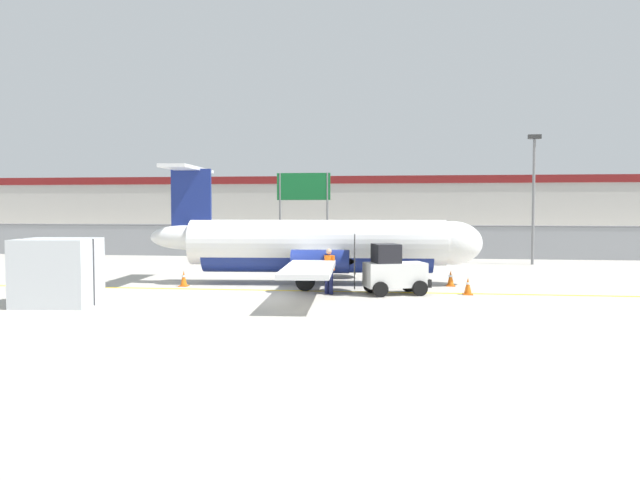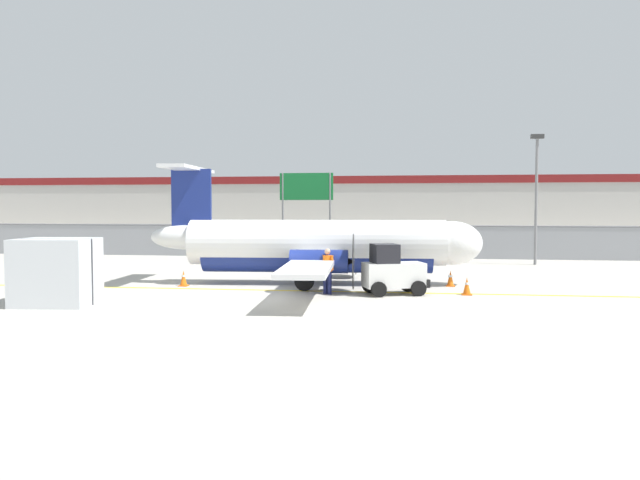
# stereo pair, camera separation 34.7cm
# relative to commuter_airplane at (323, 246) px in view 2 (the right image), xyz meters

# --- Properties ---
(ground_plane) EXTENTS (140.00, 140.00, 0.01)m
(ground_plane) POSITION_rel_commuter_airplane_xyz_m (-1.66, -2.26, -1.60)
(ground_plane) COLOR #ADA89E
(perimeter_fence) EXTENTS (98.00, 0.10, 2.10)m
(perimeter_fence) POSITION_rel_commuter_airplane_xyz_m (-1.66, 13.74, -0.49)
(perimeter_fence) COLOR gray
(perimeter_fence) RESTS_ON ground
(parking_lot_strip) EXTENTS (98.00, 17.00, 0.12)m
(parking_lot_strip) POSITION_rel_commuter_airplane_xyz_m (-1.66, 25.24, -1.54)
(parking_lot_strip) COLOR #38383A
(parking_lot_strip) RESTS_ON ground
(background_building) EXTENTS (91.00, 8.10, 6.50)m
(background_building) POSITION_rel_commuter_airplane_xyz_m (-1.66, 43.73, 1.66)
(background_building) COLOR beige
(background_building) RESTS_ON ground
(commuter_airplane) EXTENTS (14.05, 16.07, 4.92)m
(commuter_airplane) POSITION_rel_commuter_airplane_xyz_m (0.00, 0.00, 0.00)
(commuter_airplane) COLOR white
(commuter_airplane) RESTS_ON ground
(baggage_tug) EXTENTS (2.56, 1.97, 1.88)m
(baggage_tug) POSITION_rel_commuter_airplane_xyz_m (2.98, -2.77, -0.75)
(baggage_tug) COLOR silver
(baggage_tug) RESTS_ON ground
(ground_crew_worker) EXTENTS (0.51, 0.47, 1.70)m
(ground_crew_worker) POSITION_rel_commuter_airplane_xyz_m (0.59, -3.01, -0.65)
(ground_crew_worker) COLOR #191E4C
(ground_crew_worker) RESTS_ON ground
(cargo_container) EXTENTS (2.58, 2.22, 2.20)m
(cargo_container) POSITION_rel_commuter_airplane_xyz_m (-7.99, -6.75, -0.50)
(cargo_container) COLOR silver
(cargo_container) RESTS_ON ground
(traffic_cone_near_left) EXTENTS (0.36, 0.36, 0.64)m
(traffic_cone_near_left) POSITION_rel_commuter_airplane_xyz_m (5.71, -2.52, -1.29)
(traffic_cone_near_left) COLOR orange
(traffic_cone_near_left) RESTS_ON ground
(traffic_cone_near_right) EXTENTS (0.36, 0.36, 0.64)m
(traffic_cone_near_right) POSITION_rel_commuter_airplane_xyz_m (5.28, -0.07, -1.29)
(traffic_cone_near_right) COLOR orange
(traffic_cone_near_right) RESTS_ON ground
(traffic_cone_far_left) EXTENTS (0.36, 0.36, 0.64)m
(traffic_cone_far_left) POSITION_rel_commuter_airplane_xyz_m (-5.55, -1.50, -1.29)
(traffic_cone_far_left) COLOR orange
(traffic_cone_far_left) RESTS_ON ground
(parked_car_0) EXTENTS (4.30, 2.21, 1.58)m
(parked_car_0) POSITION_rel_commuter_airplane_xyz_m (-13.36, 27.92, -0.71)
(parked_car_0) COLOR #B28C19
(parked_car_0) RESTS_ON parking_lot_strip
(parked_car_1) EXTENTS (4.23, 2.06, 1.58)m
(parked_car_1) POSITION_rel_commuter_airplane_xyz_m (-6.47, 27.30, -0.71)
(parked_car_1) COLOR gray
(parked_car_1) RESTS_ON parking_lot_strip
(parked_car_2) EXTENTS (4.39, 2.44, 1.58)m
(parked_car_2) POSITION_rel_commuter_airplane_xyz_m (3.29, 23.29, -0.71)
(parked_car_2) COLOR slate
(parked_car_2) RESTS_ON parking_lot_strip
(parked_car_3) EXTENTS (4.29, 2.18, 1.58)m
(parked_car_3) POSITION_rel_commuter_airplane_xyz_m (11.40, 21.50, -0.71)
(parked_car_3) COLOR black
(parked_car_3) RESTS_ON parking_lot_strip
(apron_light_pole) EXTENTS (0.70, 0.30, 7.27)m
(apron_light_pole) POSITION_rel_commuter_airplane_xyz_m (10.65, 10.28, 2.70)
(apron_light_pole) COLOR slate
(apron_light_pole) RESTS_ON ground
(highway_sign) EXTENTS (3.60, 0.14, 5.50)m
(highway_sign) POSITION_rel_commuter_airplane_xyz_m (-3.15, 15.30, 2.54)
(highway_sign) COLOR slate
(highway_sign) RESTS_ON ground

